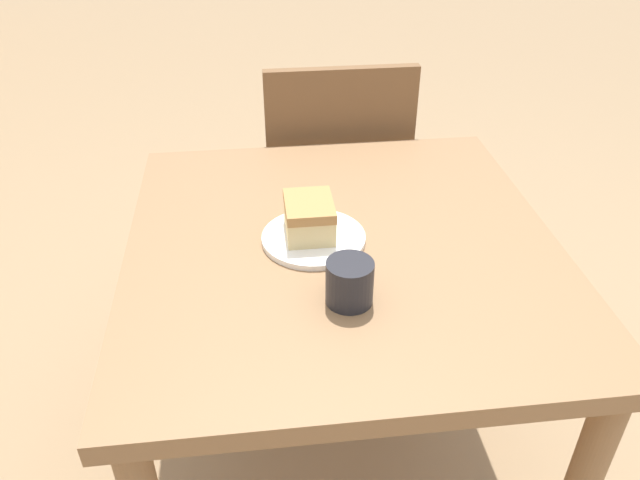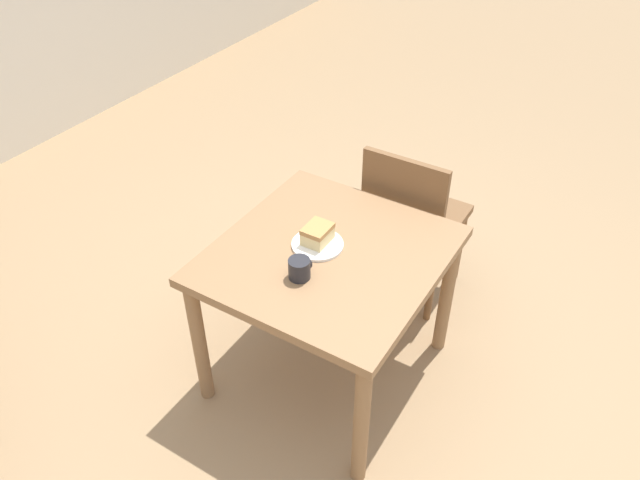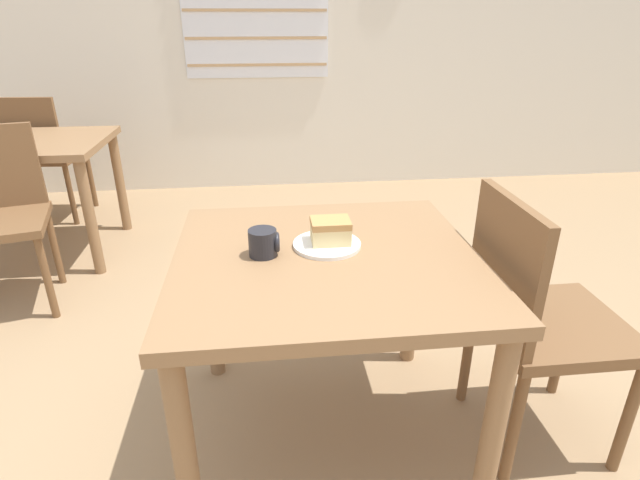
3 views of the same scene
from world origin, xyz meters
The scene contains 6 objects.
ground_plane centered at (0.00, 0.00, 0.00)m, with size 14.00×14.00×0.00m, color #997A56.
dining_table_near centered at (0.06, 0.13, 0.60)m, with size 0.90×0.86×0.70m.
chair_near_window centered at (0.72, 0.06, 0.49)m, with size 0.43×0.43×0.88m.
plate centered at (0.07, 0.19, 0.71)m, with size 0.21×0.21×0.01m.
cake_slice centered at (0.08, 0.20, 0.75)m, with size 0.12×0.10×0.07m.
coffee_mug centered at (-0.12, 0.15, 0.74)m, with size 0.09×0.08×0.08m.
Camera 1 is at (-0.96, 0.30, 1.40)m, focal length 35.00 mm.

